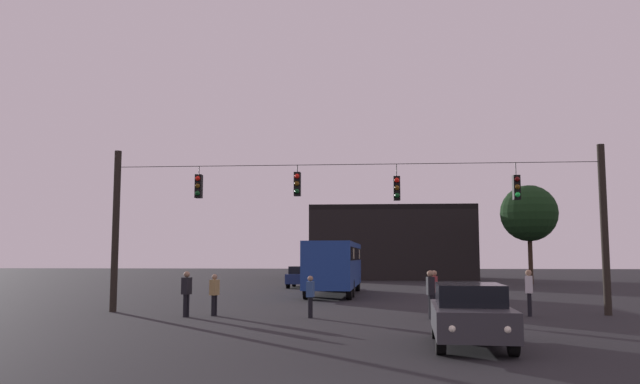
{
  "coord_description": "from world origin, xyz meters",
  "views": [
    {
      "loc": [
        0.68,
        -8.9,
        2.19
      ],
      "look_at": [
        -1.67,
        20.59,
        5.26
      ],
      "focal_mm": 35.15,
      "sensor_mm": 36.0,
      "label": 1
    }
  ],
  "objects": [
    {
      "name": "corner_building",
      "position": [
        2.85,
        55.53,
        3.56
      ],
      "size": [
        15.79,
        11.35,
        7.13
      ],
      "color": "black",
      "rests_on": "ground"
    },
    {
      "name": "city_bus",
      "position": [
        -1.37,
        27.77,
        1.87
      ],
      "size": [
        2.89,
        11.08,
        3.0
      ],
      "color": "navy",
      "rests_on": "ground"
    },
    {
      "name": "pedestrian_near_bus",
      "position": [
        -5.15,
        14.4,
        0.86
      ],
      "size": [
        0.33,
        0.41,
        1.54
      ],
      "color": "black",
      "rests_on": "ground"
    },
    {
      "name": "overhead_signal_span",
      "position": [
        -0.02,
        15.73,
        3.77
      ],
      "size": [
        19.48,
        0.44,
        6.52
      ],
      "color": "black",
      "rests_on": "ground"
    },
    {
      "name": "car_near_right",
      "position": [
        3.13,
        7.01,
        0.8
      ],
      "size": [
        2.08,
        4.43,
        1.52
      ],
      "color": "#2D2D33",
      "rests_on": "ground"
    },
    {
      "name": "tree_left_silhouette",
      "position": [
        13.74,
        43.55,
        5.74
      ],
      "size": [
        4.62,
        4.62,
        8.07
      ],
      "color": "#2D2116",
      "rests_on": "ground"
    },
    {
      "name": "pedestrian_crossing_center",
      "position": [
        -1.48,
        13.86,
        0.84
      ],
      "size": [
        0.28,
        0.38,
        1.51
      ],
      "color": "black",
      "rests_on": "ground"
    },
    {
      "name": "pedestrian_far_side",
      "position": [
        3.12,
        15.46,
        0.95
      ],
      "size": [
        0.29,
        0.39,
        1.67
      ],
      "color": "black",
      "rests_on": "ground"
    },
    {
      "name": "car_far_left",
      "position": [
        -4.2,
        36.12,
        0.8
      ],
      "size": [
        1.92,
        4.38,
        1.52
      ],
      "color": "navy",
      "rests_on": "ground"
    },
    {
      "name": "pedestrian_crossing_right",
      "position": [
        6.57,
        15.14,
        0.97
      ],
      "size": [
        0.34,
        0.42,
        1.71
      ],
      "color": "black",
      "rests_on": "ground"
    },
    {
      "name": "pedestrian_trailing",
      "position": [
        2.81,
        13.76,
        0.97
      ],
      "size": [
        0.28,
        0.39,
        1.71
      ],
      "color": "black",
      "rests_on": "ground"
    },
    {
      "name": "ground_plane",
      "position": [
        0.0,
        24.5,
        0.0
      ],
      "size": [
        168.0,
        168.0,
        0.0
      ],
      "primitive_type": "plane",
      "color": "black",
      "rests_on": "ground"
    },
    {
      "name": "pedestrian_crossing_left",
      "position": [
        -6.05,
        13.86,
        0.94
      ],
      "size": [
        0.34,
        0.42,
        1.66
      ],
      "color": "black",
      "rests_on": "ground"
    }
  ]
}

